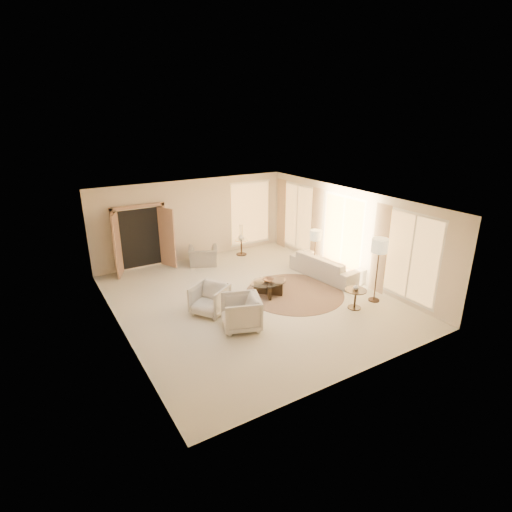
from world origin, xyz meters
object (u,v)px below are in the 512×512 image
armchair_right (241,311)px  floor_lamp_near (316,237)px  accent_chair (203,253)px  coffee_table (268,286)px  sofa (326,266)px  side_table (241,246)px  armchair_left (210,298)px  end_table (355,296)px  floor_lamp_far (379,248)px  bowl (268,280)px  end_vase (356,287)px  side_vase (241,237)px

armchair_right → floor_lamp_near: size_ratio=0.60×
accent_chair → floor_lamp_near: size_ratio=0.64×
coffee_table → accent_chair: bearing=101.0°
sofa → side_table: 3.44m
armchair_left → coffee_table: 1.90m
end_table → side_table: size_ratio=0.99×
coffee_table → floor_lamp_far: floor_lamp_far is taller
sofa → armchair_left: (-4.21, -0.34, 0.08)m
floor_lamp_near → armchair_left: bearing=-171.3°
armchair_right → end_table: armchair_right is taller
coffee_table → floor_lamp_near: 2.33m
bowl → end_table: bearing=-51.1°
side_table → sofa: bearing=-67.5°
end_vase → side_vase: 5.30m
sofa → armchair_left: armchair_left is taller
bowl → end_vase: (1.53, -1.89, 0.17)m
sofa → floor_lamp_near: bearing=38.8°
armchair_left → end_vase: (3.42, -1.76, 0.19)m
coffee_table → floor_lamp_far: 3.22m
side_vase → end_vase: bearing=-84.3°
coffee_table → side_vase: (1.00, 3.37, 0.43)m
coffee_table → end_table: end_table is taller
floor_lamp_far → bowl: size_ratio=5.85×
floor_lamp_far → side_vase: bearing=104.1°
accent_chair → bowl: bearing=124.8°
floor_lamp_far → end_vase: floor_lamp_far is taller
armchair_right → floor_lamp_far: size_ratio=0.50×
coffee_table → floor_lamp_near: floor_lamp_near is taller
end_table → floor_lamp_near: 2.58m
armchair_left → side_table: 4.55m
floor_lamp_near → side_vase: size_ratio=6.40×
accent_chair → floor_lamp_near: 3.88m
armchair_left → floor_lamp_near: floor_lamp_near is taller
armchair_left → accent_chair: armchair_left is taller
armchair_left → bowl: 1.90m
accent_chair → coffee_table: size_ratio=0.74×
armchair_right → side_vase: armchair_right is taller
coffee_table → side_table: 3.52m
sofa → end_table: 2.24m
armchair_left → end_table: bearing=29.2°
bowl → armchair_left: bearing=-175.9°
armchair_right → bowl: (1.57, 1.23, -0.00)m
armchair_left → floor_lamp_near: 4.07m
side_vase → accent_chair: bearing=-172.5°
end_vase → coffee_table: bearing=128.9°
end_vase → armchair_left: bearing=152.8°
coffee_table → floor_lamp_near: size_ratio=0.86×
end_table → floor_lamp_near: (0.51, 2.36, 0.91)m
sofa → floor_lamp_near: 1.00m
sofa → accent_chair: bearing=37.6°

